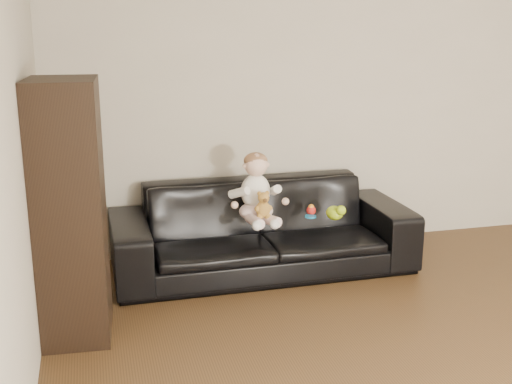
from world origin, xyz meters
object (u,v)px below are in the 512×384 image
object	(u,v)px
sofa	(262,228)
cabinet	(70,212)
toy_blue_disc	(310,217)
teddy_bear	(263,205)
toy_rattle	(311,210)
baby	(256,191)
toy_green	(335,213)

from	to	relation	value
sofa	cabinet	size ratio (longest dim) A/B	1.46
sofa	toy_blue_disc	world-z (taller)	sofa
cabinet	teddy_bear	xyz separation A→B (m)	(1.33, 0.46, -0.18)
teddy_bear	toy_blue_disc	xyz separation A→B (m)	(0.41, 0.13, -0.16)
sofa	teddy_bear	world-z (taller)	teddy_bear
cabinet	toy_blue_disc	world-z (taller)	cabinet
cabinet	toy_rattle	world-z (taller)	cabinet
cabinet	teddy_bear	size ratio (longest dim) A/B	7.92
teddy_bear	toy_rattle	xyz separation A→B (m)	(0.44, 0.19, -0.13)
cabinet	baby	distance (m)	1.46
cabinet	toy_green	distance (m)	1.98
toy_green	toy_rattle	xyz separation A→B (m)	(-0.13, 0.16, -0.02)
sofa	cabinet	distance (m)	1.65
teddy_bear	toy_green	xyz separation A→B (m)	(0.57, 0.03, -0.11)
sofa	baby	bearing A→B (deg)	-122.99
cabinet	sofa	bearing A→B (deg)	31.85
sofa	teddy_bear	distance (m)	0.40
baby	toy_rattle	distance (m)	0.49
toy_green	baby	bearing A→B (deg)	167.60
sofa	toy_rattle	distance (m)	0.41
cabinet	teddy_bear	bearing A→B (deg)	23.00
sofa	toy_rattle	size ratio (longest dim) A/B	31.34
cabinet	baby	size ratio (longest dim) A/B	3.06
toy_rattle	teddy_bear	bearing A→B (deg)	-156.43
toy_rattle	toy_blue_disc	distance (m)	0.07
baby	toy_rattle	bearing A→B (deg)	-10.60
teddy_bear	toy_blue_disc	size ratio (longest dim) A/B	2.29
baby	toy_green	size ratio (longest dim) A/B	3.38
cabinet	baby	bearing A→B (deg)	28.98
baby	toy_blue_disc	bearing A→B (deg)	-18.05
sofa	teddy_bear	bearing A→B (deg)	-104.34
teddy_bear	toy_blue_disc	world-z (taller)	teddy_bear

